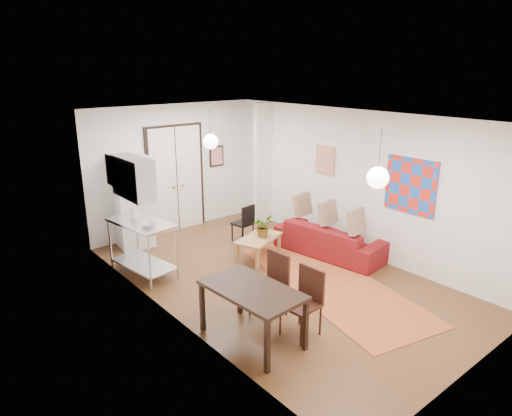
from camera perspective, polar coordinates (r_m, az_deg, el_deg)
floor at (r=8.39m, az=2.55°, el=-8.79°), size 7.00×7.00×0.00m
ceiling at (r=7.57m, az=2.84°, el=11.33°), size 4.20×7.00×0.02m
wall_back at (r=10.63m, az=-10.12°, el=4.89°), size 4.20×0.02×2.90m
wall_front at (r=5.92m, az=26.23°, el=-6.78°), size 4.20×0.02×2.90m
wall_left at (r=6.70m, az=-10.77°, el=-2.52°), size 0.02×7.00×2.90m
wall_right at (r=9.35m, az=12.28°, el=3.07°), size 0.02×7.00×2.90m
double_doors at (r=10.65m, az=-9.93°, el=3.54°), size 1.44×0.06×2.50m
stub_partition at (r=10.90m, az=0.90°, el=5.46°), size 0.50×0.10×2.90m
wall_cabinet at (r=7.94m, az=-15.12°, el=3.70°), size 0.35×1.00×0.70m
painting_popart at (r=8.60m, az=18.77°, el=2.67°), size 0.05×1.00×1.00m
painting_abstract at (r=9.76m, az=8.64°, el=5.96°), size 0.05×0.50×0.60m
poster_back at (r=11.17m, az=-4.94°, el=6.47°), size 0.40×0.03×0.50m
print_left at (r=8.32m, az=-17.54°, el=4.46°), size 0.03×0.44×0.54m
pendant_back at (r=9.22m, az=-5.69°, el=8.27°), size 0.30×0.30×0.80m
pendant_front at (r=6.37m, az=14.98°, el=3.69°), size 0.30×0.30×0.80m
kilim_rug at (r=8.34m, az=9.22°, el=-9.14°), size 2.42×4.37×0.01m
sofa at (r=9.40m, az=9.22°, el=-3.85°), size 1.19×2.36×0.66m
coffee_table at (r=9.06m, az=0.36°, el=-4.03°), size 1.14×0.88×0.45m
potted_plant at (r=9.03m, az=0.85°, el=-2.23°), size 0.46×0.49×0.44m
kitchen_counter at (r=8.55m, az=-14.04°, el=-3.84°), size 0.84×1.41×1.02m
bowl at (r=8.17m, az=-13.31°, el=-2.02°), size 0.32×0.32×0.06m
soap_bottle at (r=8.62m, az=-15.00°, el=-0.59°), size 0.13×0.13×0.21m
fridge at (r=9.90m, az=-15.20°, el=0.78°), size 0.78×0.78×1.95m
dining_table at (r=6.34m, az=-0.50°, el=-10.70°), size 0.91×1.49×0.80m
dining_chair_near at (r=7.05m, az=1.00°, el=-8.90°), size 0.50×0.68×0.99m
dining_chair_far at (r=6.60m, az=5.03°, el=-10.93°), size 0.50×0.68×0.99m
black_side_chair at (r=9.97m, az=-1.98°, el=-1.40°), size 0.44×0.44×0.84m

